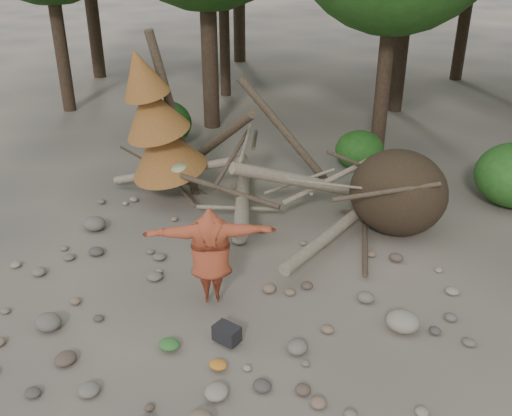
% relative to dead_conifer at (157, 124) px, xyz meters
% --- Properties ---
extents(ground, '(120.00, 120.00, 0.00)m').
position_rel_dead_conifer_xyz_m(ground, '(3.12, -3.37, -2.11)').
color(ground, '#514C44').
rests_on(ground, ground).
extents(deadfall_pile, '(8.55, 5.24, 3.30)m').
position_rel_dead_conifer_xyz_m(deadfall_pile, '(5.13, 0.87, -1.16)').
color(deadfall_pile, '#332619').
rests_on(deadfall_pile, ground).
extents(dead_conifer, '(2.06, 2.16, 4.35)m').
position_rel_dead_conifer_xyz_m(dead_conifer, '(0.00, 0.00, 0.00)').
color(dead_conifer, '#4C3F30').
rests_on(dead_conifer, ground).
extents(bush_left, '(1.80, 1.80, 1.44)m').
position_rel_dead_conifer_xyz_m(bush_left, '(-2.38, 3.83, -1.39)').
color(bush_left, '#1A4412').
rests_on(bush_left, ground).
extents(bush_mid, '(1.40, 1.40, 1.12)m').
position_rel_dead_conifer_xyz_m(bush_mid, '(3.92, 4.43, -1.55)').
color(bush_mid, '#235719').
rests_on(bush_mid, ground).
extents(frisbee_thrower, '(2.37, 1.67, 2.37)m').
position_rel_dead_conifer_xyz_m(frisbee_thrower, '(3.21, -3.28, -1.08)').
color(frisbee_thrower, '#963B21').
rests_on(frisbee_thrower, ground).
extents(backpack, '(0.48, 0.37, 0.29)m').
position_rel_dead_conifer_xyz_m(backpack, '(4.00, -4.23, -1.97)').
color(backpack, black).
rests_on(backpack, ground).
extents(cloth_green, '(0.37, 0.31, 0.14)m').
position_rel_dead_conifer_xyz_m(cloth_green, '(3.20, -4.78, -2.04)').
color(cloth_green, '#2D6428').
rests_on(cloth_green, ground).
extents(cloth_orange, '(0.30, 0.24, 0.11)m').
position_rel_dead_conifer_xyz_m(cloth_orange, '(4.17, -4.87, -2.06)').
color(cloth_orange, '#B56B1F').
rests_on(cloth_orange, ground).
extents(boulder_front_left, '(0.48, 0.43, 0.29)m').
position_rel_dead_conifer_xyz_m(boulder_front_left, '(0.97, -5.18, -1.97)').
color(boulder_front_left, '#605A50').
rests_on(boulder_front_left, ground).
extents(boulder_mid_right, '(0.59, 0.53, 0.35)m').
position_rel_dead_conifer_xyz_m(boulder_mid_right, '(6.63, -2.64, -1.93)').
color(boulder_mid_right, gray).
rests_on(boulder_mid_right, ground).
extents(boulder_mid_left, '(0.54, 0.49, 0.32)m').
position_rel_dead_conifer_xyz_m(boulder_mid_left, '(-0.67, -1.88, -1.95)').
color(boulder_mid_left, '#605950').
rests_on(boulder_mid_left, ground).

